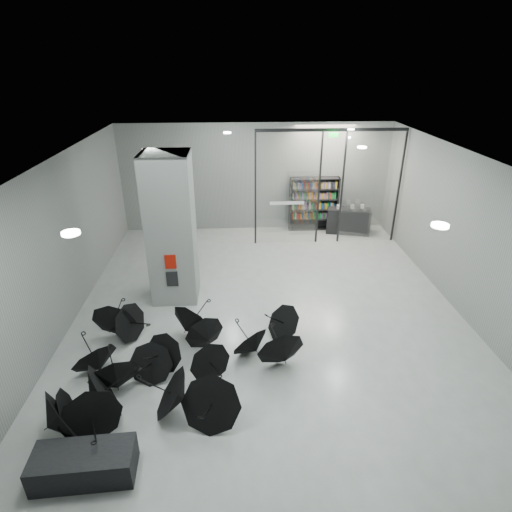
{
  "coord_description": "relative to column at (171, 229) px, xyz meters",
  "views": [
    {
      "loc": [
        -0.83,
        -8.17,
        6.06
      ],
      "look_at": [
        -0.3,
        1.5,
        1.4
      ],
      "focal_mm": 28.98,
      "sensor_mm": 36.0,
      "label": 1
    }
  ],
  "objects": [
    {
      "name": "room",
      "position": [
        2.5,
        -2.0,
        0.84
      ],
      "size": [
        14.0,
        14.02,
        4.01
      ],
      "color": "gray",
      "rests_on": "ground"
    },
    {
      "name": "column",
      "position": [
        0.0,
        0.0,
        0.0
      ],
      "size": [
        1.2,
        1.2,
        4.0
      ],
      "primitive_type": "cube",
      "color": "slate",
      "rests_on": "ground"
    },
    {
      "name": "fire_cabinet",
      "position": [
        0.0,
        -0.62,
        -0.65
      ],
      "size": [
        0.28,
        0.04,
        0.38
      ],
      "primitive_type": "cube",
      "color": "#A50A07",
      "rests_on": "column"
    },
    {
      "name": "info_panel",
      "position": [
        0.0,
        -0.62,
        -1.15
      ],
      "size": [
        0.3,
        0.03,
        0.42
      ],
      "primitive_type": "cube",
      "color": "black",
      "rests_on": "column"
    },
    {
      "name": "exit_sign",
      "position": [
        4.9,
        3.3,
        1.82
      ],
      "size": [
        0.3,
        0.06,
        0.15
      ],
      "primitive_type": "cube",
      "color": "#0CE533",
      "rests_on": "room"
    },
    {
      "name": "glass_partition",
      "position": [
        4.89,
        3.5,
        0.18
      ],
      "size": [
        5.06,
        0.08,
        4.0
      ],
      "color": "silver",
      "rests_on": "ground"
    },
    {
      "name": "bench",
      "position": [
        -0.8,
        -5.57,
        -1.75
      ],
      "size": [
        1.61,
        0.76,
        0.51
      ],
      "primitive_type": "cube",
      "rotation": [
        0.0,
        0.0,
        0.05
      ],
      "color": "black",
      "rests_on": "ground"
    },
    {
      "name": "bookshelf",
      "position": [
        4.7,
        4.75,
        -0.98
      ],
      "size": [
        1.86,
        0.39,
        2.04
      ],
      "primitive_type": null,
      "rotation": [
        0.0,
        0.0,
        -0.01
      ],
      "color": "black",
      "rests_on": "ground"
    },
    {
      "name": "shop_counter",
      "position": [
        5.97,
        4.31,
        -1.52
      ],
      "size": [
        1.7,
        0.99,
        0.96
      ],
      "primitive_type": "cube",
      "rotation": [
        0.0,
        0.0,
        -0.23
      ],
      "color": "black",
      "rests_on": "ground"
    },
    {
      "name": "umbrella_cluster",
      "position": [
        0.08,
        -3.54,
        -1.69
      ],
      "size": [
        5.69,
        4.21,
        1.34
      ],
      "color": "black",
      "rests_on": "ground"
    }
  ]
}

